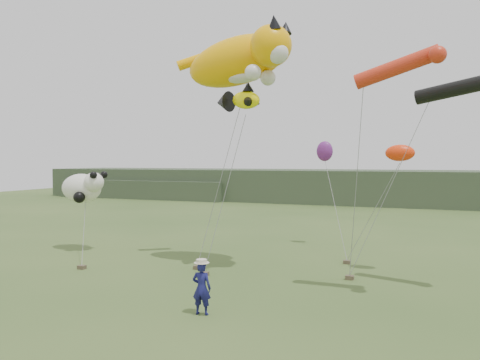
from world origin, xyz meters
name	(u,v)px	position (x,y,z in m)	size (l,w,h in m)	color
ground	(219,311)	(0.00, 0.00, 0.00)	(120.00, 120.00, 0.00)	#385123
headland	(345,187)	(-3.11, 44.69, 1.92)	(90.00, 13.00, 4.00)	#2D3D28
festival_attendant	(202,288)	(-0.39, -0.58, 0.89)	(0.65, 0.43, 1.79)	#161755
sandbag_anchors	(236,269)	(-1.70, 5.54, 0.09)	(12.56, 6.21, 0.18)	brown
cat_kite	(244,59)	(-1.72, 6.62, 10.10)	(6.79, 3.63, 3.29)	#FFAC01
fish_kite	(237,100)	(-1.60, 5.54, 7.98)	(2.64, 1.73, 1.29)	#FFEF02
tube_kites	(437,77)	(6.88, 4.92, 8.39)	(5.54, 3.51, 1.89)	black
panda_kite	(83,187)	(-11.91, 7.11, 3.64)	(2.96, 1.91, 1.84)	white
misc_kites	(355,152)	(2.96, 11.16, 5.66)	(5.84, 6.50, 1.23)	#FE350C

